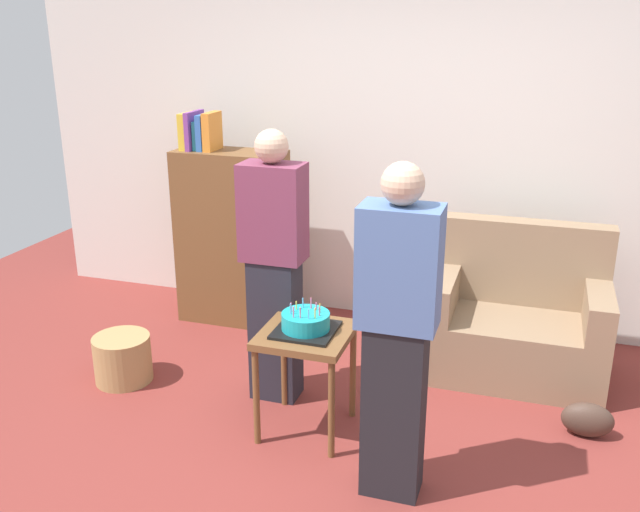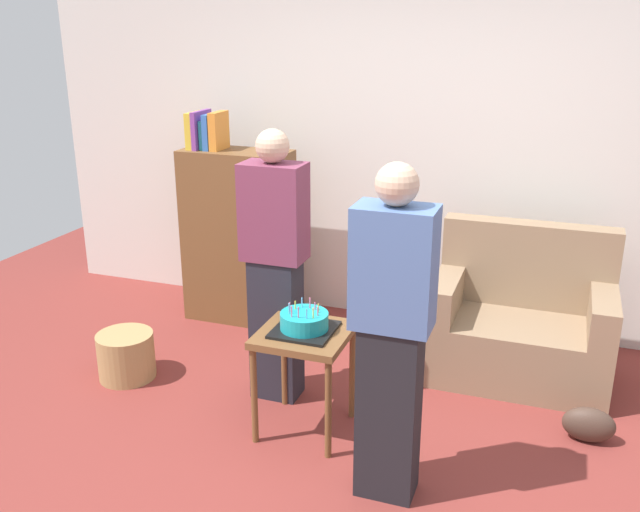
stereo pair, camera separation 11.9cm
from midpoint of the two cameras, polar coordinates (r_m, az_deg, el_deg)
The scene contains 10 objects.
ground_plane at distance 3.74m, azimuth 1.53°, elevation -16.94°, with size 8.00×8.00×0.00m, color maroon.
wall_back at distance 5.10m, azimuth 9.00°, elevation 9.16°, with size 6.00×0.10×2.70m, color silver.
couch at distance 4.65m, azimuth 16.88°, elevation -5.42°, with size 1.10×0.70×0.96m.
bookshelf at distance 5.21m, azimuth -6.13°, elevation 1.85°, with size 0.80×0.36×1.57m.
side_table at distance 3.79m, azimuth -0.38°, elevation -7.47°, with size 0.48×0.48×0.60m.
birthday_cake at distance 3.73m, azimuth -0.38°, elevation -5.50°, with size 0.32×0.32×0.17m.
person_blowing_candles at distance 4.02m, azimuth -2.87°, elevation -0.88°, with size 0.36×0.22×1.63m.
person_holding_cake at distance 3.18m, azimuth 6.97°, elevation -6.54°, with size 0.36×0.22×1.63m.
wicker_basket at distance 4.64m, azimuth -14.94°, elevation -7.92°, with size 0.36×0.36×0.30m, color #A88451.
handbag at distance 4.17m, azimuth 22.01°, elevation -12.74°, with size 0.28×0.14×0.20m, color #473328.
Camera 2 is at (0.99, -2.87, 2.19)m, focal length 38.92 mm.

